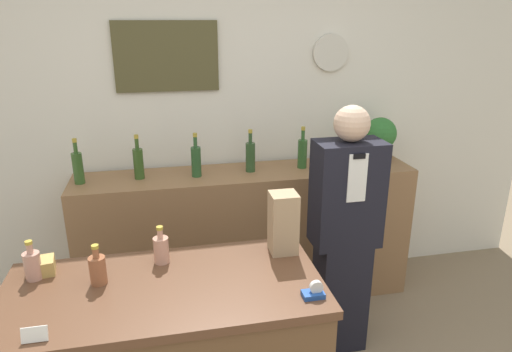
{
  "coord_description": "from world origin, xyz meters",
  "views": [
    {
      "loc": [
        -0.4,
        -1.27,
        2.02
      ],
      "look_at": [
        0.1,
        1.1,
        1.18
      ],
      "focal_mm": 32.0,
      "sensor_mm": 36.0,
      "label": 1
    }
  ],
  "objects_px": {
    "potted_plant": "(380,139)",
    "tape_dispenser": "(314,292)",
    "paper_bag": "(283,223)",
    "shopkeeper": "(344,234)"
  },
  "relations": [
    {
      "from": "potted_plant",
      "to": "tape_dispenser",
      "type": "bearing_deg",
      "value": -124.21
    },
    {
      "from": "shopkeeper",
      "to": "paper_bag",
      "type": "bearing_deg",
      "value": -141.76
    },
    {
      "from": "tape_dispenser",
      "to": "shopkeeper",
      "type": "bearing_deg",
      "value": 59.38
    },
    {
      "from": "potted_plant",
      "to": "paper_bag",
      "type": "distance_m",
      "value": 1.49
    },
    {
      "from": "shopkeeper",
      "to": "paper_bag",
      "type": "relative_size",
      "value": 5.16
    },
    {
      "from": "paper_bag",
      "to": "potted_plant",
      "type": "bearing_deg",
      "value": 46.21
    },
    {
      "from": "paper_bag",
      "to": "tape_dispenser",
      "type": "relative_size",
      "value": 3.38
    },
    {
      "from": "shopkeeper",
      "to": "tape_dispenser",
      "type": "relative_size",
      "value": 17.44
    },
    {
      "from": "potted_plant",
      "to": "tape_dispenser",
      "type": "distance_m",
      "value": 1.8
    },
    {
      "from": "shopkeeper",
      "to": "tape_dispenser",
      "type": "height_order",
      "value": "shopkeeper"
    }
  ]
}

